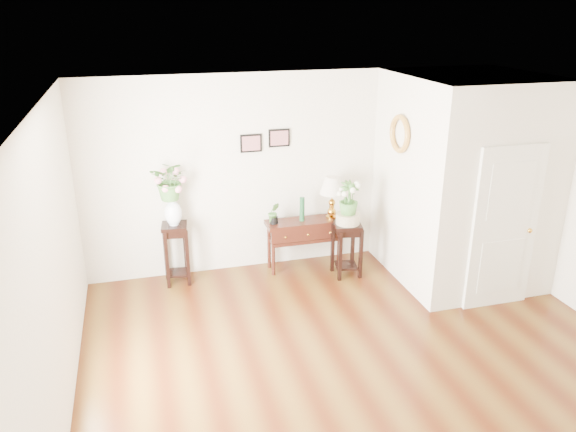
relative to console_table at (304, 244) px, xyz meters
name	(u,v)px	position (x,y,z in m)	size (l,w,h in m)	color
floor	(367,364)	(-0.05, -2.47, -0.37)	(6.00, 5.50, 0.02)	#533511
ceiling	(382,103)	(-0.05, -2.47, 2.43)	(6.00, 5.50, 0.02)	white
wall_back	(296,171)	(-0.05, 0.28, 1.03)	(6.00, 0.02, 2.80)	silver
wall_left	(50,283)	(-3.05, -2.47, 1.03)	(0.02, 5.50, 2.80)	silver
partition	(463,179)	(2.05, -0.70, 1.03)	(1.80, 1.95, 2.80)	silver
door	(504,229)	(2.05, -1.70, 0.68)	(0.90, 0.05, 2.10)	silver
art_print_left	(251,143)	(-0.70, 0.26, 1.48)	(0.30, 0.02, 0.25)	black
art_print_right	(279,138)	(-0.30, 0.26, 1.53)	(0.30, 0.02, 0.25)	black
wall_ornament	(400,134)	(1.11, -0.57, 1.68)	(0.51, 0.51, 0.07)	gold
console_table	(304,244)	(0.00, 0.00, 0.00)	(1.11, 0.37, 0.74)	#3F1712
table_lamp	(332,195)	(0.41, 0.00, 0.72)	(0.36, 0.36, 0.63)	#BE8222
green_vase	(302,209)	(-0.04, 0.00, 0.54)	(0.07, 0.07, 0.35)	#184727
potted_plant	(274,214)	(-0.45, 0.00, 0.52)	(0.16, 0.13, 0.30)	#407731
plant_stand_a	(176,254)	(-1.83, 0.02, 0.06)	(0.34, 0.34, 0.86)	black
porcelain_vase	(173,209)	(-1.83, 0.02, 0.72)	(0.23, 0.23, 0.40)	white
lily_arrangement	(170,177)	(-1.83, 0.02, 1.16)	(0.49, 0.42, 0.54)	#407731
plant_stand_b	(347,249)	(0.51, -0.39, 0.02)	(0.37, 0.37, 0.78)	black
ceramic_bowl	(348,218)	(0.51, -0.39, 0.49)	(0.33, 0.33, 0.15)	beige
narcissus	(349,199)	(0.51, -0.39, 0.78)	(0.27, 0.27, 0.49)	#407731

